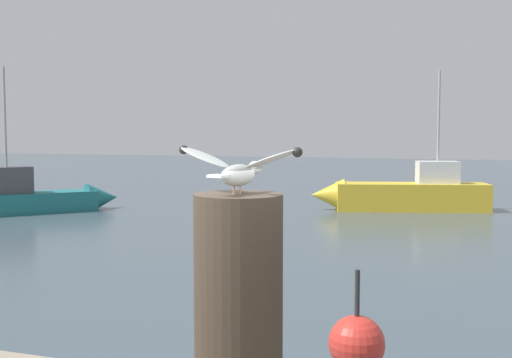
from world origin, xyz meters
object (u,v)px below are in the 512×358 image
(seagull, at_px, (239,168))
(boat_teal, at_px, (36,198))
(mooring_post, at_px, (239,307))
(boat_yellow, at_px, (399,194))
(channel_buoy, at_px, (356,355))

(seagull, relative_size, boat_teal, 0.13)
(mooring_post, bearing_deg, seagull, 74.37)
(boat_yellow, height_order, channel_buoy, boat_yellow)
(seagull, relative_size, channel_buoy, 0.50)
(seagull, height_order, channel_buoy, seagull)
(mooring_post, xyz_separation_m, channel_buoy, (-0.01, 3.36, -1.39))
(mooring_post, xyz_separation_m, boat_teal, (-12.47, 14.41, -1.38))
(boat_yellow, bearing_deg, channel_buoy, -85.70)
(mooring_post, height_order, channel_buoy, mooring_post)
(mooring_post, height_order, boat_yellow, boat_yellow)
(seagull, bearing_deg, boat_teal, 130.89)
(boat_teal, distance_m, channel_buoy, 16.65)
(mooring_post, xyz_separation_m, seagull, (0.00, 0.00, 0.64))
(mooring_post, bearing_deg, boat_teal, 130.88)
(mooring_post, height_order, boat_teal, boat_teal)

